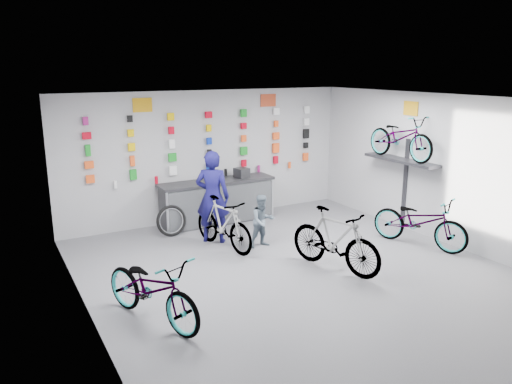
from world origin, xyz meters
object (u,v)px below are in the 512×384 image
counter (217,202)px  customer (263,221)px  bike_service (223,223)px  bike_center (335,240)px  clerk (213,197)px  bike_right (420,221)px  bike_left (152,289)px

counter → customer: 1.89m
customer → bike_service: bearing=159.6°
bike_center → clerk: 2.75m
bike_service → clerk: 0.65m
counter → bike_center: 3.59m
bike_right → clerk: bearing=127.4°
counter → bike_right: (2.88, -3.38, 0.03)m
bike_center → counter: bearing=83.1°
counter → bike_right: size_ratio=1.38×
bike_service → counter: bearing=56.4°
counter → customer: size_ratio=2.53×
counter → bike_left: 4.67m
bike_right → customer: customer is taller
bike_left → clerk: (2.13, 2.66, 0.45)m
counter → bike_service: bearing=-110.9°
bike_right → customer: (-2.76, 1.50, 0.02)m
counter → bike_left: bike_left is taller
counter → bike_center: bearing=-79.6°
bike_service → customer: (0.73, -0.28, 0.02)m
customer → bike_left: bearing=-145.9°
bike_left → bike_center: bike_center is taller
counter → bike_left: size_ratio=1.41×
counter → customer: bearing=-86.4°
bike_right → bike_service: size_ratio=1.14×
clerk → bike_service: bearing=127.4°
bike_left → bike_center: 3.40m
bike_center → bike_service: size_ratio=1.08×
bike_right → bike_service: bike_service is taller
customer → clerk: bearing=134.6°
clerk → customer: size_ratio=1.78×
bike_center → bike_right: 2.24m
bike_left → clerk: bearing=30.1°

